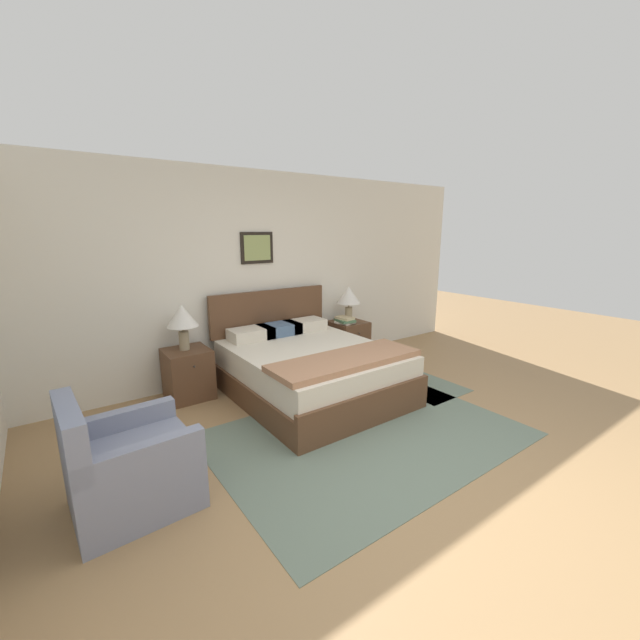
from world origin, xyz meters
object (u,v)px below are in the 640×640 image
object	(u,v)px
nightstand_near_window	(188,374)
nightstand_by_door	(348,340)
bed	(310,368)
armchair	(128,468)
table_lamp_by_door	(349,297)
table_lamp_near_window	(182,318)

from	to	relation	value
nightstand_near_window	nightstand_by_door	xyz separation A→B (m)	(2.35, 0.00, 0.00)
bed	armchair	bearing A→B (deg)	-157.55
bed	nightstand_near_window	bearing A→B (deg)	148.12
armchair	bed	bearing A→B (deg)	109.60
bed	table_lamp_by_door	world-z (taller)	bed
bed	table_lamp_by_door	distance (m)	1.54
table_lamp_by_door	nightstand_by_door	bearing A→B (deg)	-128.79
nightstand_by_door	table_lamp_by_door	distance (m)	0.65
nightstand_near_window	table_lamp_by_door	xyz separation A→B (m)	(2.37, 0.02, 0.65)
armchair	nightstand_near_window	bearing A→B (deg)	147.49
nightstand_by_door	table_lamp_near_window	world-z (taller)	table_lamp_near_window
bed	table_lamp_by_door	bearing A→B (deg)	32.19
armchair	table_lamp_near_window	size ratio (longest dim) A/B	1.65
bed	armchair	distance (m)	2.25
bed	table_lamp_by_door	size ratio (longest dim) A/B	3.89
table_lamp_near_window	table_lamp_by_door	xyz separation A→B (m)	(2.38, 0.00, 0.00)
nightstand_by_door	table_lamp_by_door	world-z (taller)	table_lamp_by_door
nightstand_by_door	table_lamp_near_window	distance (m)	2.45
table_lamp_near_window	nightstand_by_door	bearing A→B (deg)	-0.44
armchair	table_lamp_by_door	world-z (taller)	table_lamp_by_door
nightstand_near_window	nightstand_by_door	size ratio (longest dim) A/B	1.00
nightstand_near_window	table_lamp_by_door	distance (m)	2.46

